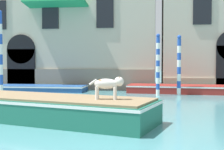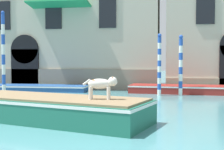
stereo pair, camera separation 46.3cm
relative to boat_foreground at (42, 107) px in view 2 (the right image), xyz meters
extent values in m
cube|color=gray|center=(-3.60, 10.73, 0.27)|extent=(13.83, 0.16, 1.34)
cube|color=black|center=(-5.67, 10.72, 0.94)|extent=(1.97, 0.14, 2.69)
cylinder|color=black|center=(-5.67, 10.72, 2.28)|extent=(1.97, 0.14, 1.97)
cube|color=black|center=(-7.28, 10.74, 4.60)|extent=(1.12, 0.10, 1.95)
cube|color=black|center=(-3.60, 10.74, 4.60)|extent=(1.12, 0.10, 1.95)
cube|color=black|center=(0.09, 10.74, 4.60)|extent=(1.12, 0.10, 1.95)
cube|color=#1E8C51|center=(-3.01, 10.08, 5.16)|extent=(4.06, 1.40, 0.29)
cube|color=black|center=(6.21, 10.74, 4.82)|extent=(1.12, 0.10, 2.14)
cube|color=#1E6651|center=(0.00, 0.00, -0.05)|extent=(7.17, 3.89, 0.70)
cube|color=white|center=(0.00, 0.00, 0.24)|extent=(7.21, 3.93, 0.08)
cube|color=#8C7251|center=(0.00, 0.00, 0.33)|extent=(6.93, 3.68, 0.06)
cylinder|color=silver|center=(2.21, -0.40, 0.54)|extent=(0.09, 0.09, 0.37)
cylinder|color=silver|center=(2.23, -0.61, 0.54)|extent=(0.09, 0.09, 0.37)
cylinder|color=silver|center=(1.69, -0.45, 0.54)|extent=(0.09, 0.09, 0.37)
cylinder|color=silver|center=(1.71, -0.65, 0.54)|extent=(0.09, 0.09, 0.37)
ellipsoid|color=silver|center=(1.96, -0.53, 0.81)|extent=(0.71, 0.35, 0.29)
ellipsoid|color=brown|center=(1.86, -0.54, 0.89)|extent=(0.32, 0.23, 0.10)
sphere|color=silver|center=(2.34, -0.49, 0.87)|extent=(0.27, 0.27, 0.27)
cone|color=brown|center=(2.33, -0.42, 0.97)|extent=(0.08, 0.08, 0.11)
cone|color=brown|center=(2.34, -0.57, 0.97)|extent=(0.08, 0.08, 0.11)
cylinder|color=silver|center=(1.59, -0.56, 0.85)|extent=(0.25, 0.08, 0.20)
cube|color=#234C8C|center=(-4.33, 9.27, -0.22)|extent=(6.85, 1.97, 0.36)
cube|color=white|center=(-4.33, 9.27, -0.10)|extent=(6.88, 2.00, 0.08)
cube|color=#9EA3A8|center=(-4.33, 9.27, -0.24)|extent=(3.77, 1.46, 0.32)
cube|color=maroon|center=(4.56, 9.28, -0.17)|extent=(5.72, 2.29, 0.46)
cube|color=white|center=(4.56, 9.28, 0.00)|extent=(5.75, 2.32, 0.08)
cube|color=#B2B7BC|center=(4.56, 9.28, -0.19)|extent=(3.18, 1.63, 0.42)
cylinder|color=white|center=(3.49, 7.83, -0.24)|extent=(0.20, 0.20, 0.32)
cylinder|color=#234CAD|center=(3.49, 7.83, 0.07)|extent=(0.20, 0.20, 0.32)
cylinder|color=white|center=(3.49, 7.83, 0.39)|extent=(0.20, 0.20, 0.32)
cylinder|color=#234CAD|center=(3.49, 7.83, 0.71)|extent=(0.20, 0.20, 0.32)
cylinder|color=white|center=(3.49, 7.83, 1.02)|extent=(0.20, 0.20, 0.32)
cylinder|color=#234CAD|center=(3.49, 7.83, 1.34)|extent=(0.20, 0.20, 0.32)
cylinder|color=white|center=(3.49, 7.83, 1.66)|extent=(0.20, 0.20, 0.32)
cylinder|color=#234CAD|center=(3.49, 7.83, 1.97)|extent=(0.20, 0.20, 0.32)
cylinder|color=white|center=(3.49, 7.83, 2.29)|extent=(0.20, 0.20, 0.32)
cylinder|color=#234CAD|center=(3.49, 7.83, 2.61)|extent=(0.20, 0.20, 0.32)
sphere|color=#234CAD|center=(3.49, 7.83, 2.85)|extent=(0.21, 0.21, 0.21)
cylinder|color=white|center=(-5.09, 6.83, -0.12)|extent=(0.19, 0.19, 0.56)
cylinder|color=#234CAD|center=(-5.09, 6.83, 0.44)|extent=(0.19, 0.19, 0.56)
cylinder|color=white|center=(-5.09, 6.83, 0.99)|extent=(0.19, 0.19, 0.56)
cylinder|color=#234CAD|center=(-5.09, 6.83, 1.55)|extent=(0.19, 0.19, 0.56)
cylinder|color=white|center=(-5.09, 6.83, 2.11)|extent=(0.19, 0.19, 0.56)
cylinder|color=#234CAD|center=(-5.09, 6.83, 2.67)|extent=(0.19, 0.19, 0.56)
cylinder|color=white|center=(-5.09, 6.83, 3.23)|extent=(0.19, 0.19, 0.56)
cylinder|color=#234CAD|center=(-5.09, 6.83, 3.78)|extent=(0.19, 0.19, 0.56)
sphere|color=#234CAD|center=(-5.09, 6.83, 4.15)|extent=(0.20, 0.20, 0.20)
cylinder|color=white|center=(4.64, 8.09, -0.21)|extent=(0.21, 0.21, 0.39)
cylinder|color=#234CAD|center=(4.64, 8.09, 0.18)|extent=(0.21, 0.21, 0.39)
cylinder|color=white|center=(4.64, 8.09, 0.56)|extent=(0.21, 0.21, 0.39)
cylinder|color=#234CAD|center=(4.64, 8.09, 0.95)|extent=(0.21, 0.21, 0.39)
cylinder|color=white|center=(4.64, 8.09, 1.34)|extent=(0.21, 0.21, 0.39)
cylinder|color=#234CAD|center=(4.64, 8.09, 1.72)|extent=(0.21, 0.21, 0.39)
cylinder|color=white|center=(4.64, 8.09, 2.11)|extent=(0.21, 0.21, 0.39)
cylinder|color=#234CAD|center=(4.64, 8.09, 2.49)|extent=(0.21, 0.21, 0.39)
sphere|color=#234CAD|center=(4.64, 8.09, 2.78)|extent=(0.22, 0.22, 0.22)
camera|label=1|loc=(3.38, -9.34, 1.45)|focal=50.00mm
camera|label=2|loc=(3.83, -9.27, 1.45)|focal=50.00mm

